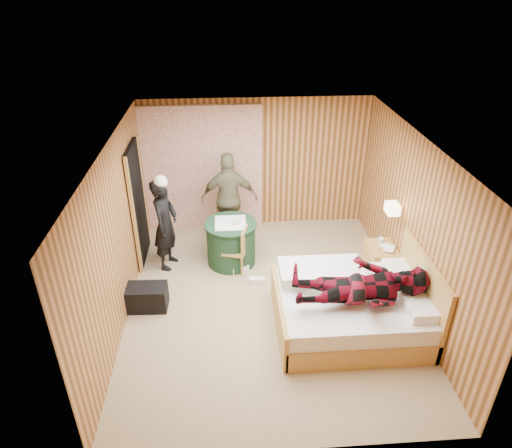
{
  "coord_description": "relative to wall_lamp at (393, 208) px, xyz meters",
  "views": [
    {
      "loc": [
        -0.57,
        -5.51,
        4.46
      ],
      "look_at": [
        -0.14,
        0.56,
        1.05
      ],
      "focal_mm": 32.0,
      "sensor_mm": 36.0,
      "label": 1
    }
  ],
  "objects": [
    {
      "name": "doorway",
      "position": [
        -3.98,
        0.95,
        -0.28
      ],
      "size": [
        0.06,
        0.9,
        2.05
      ],
      "primitive_type": "cube",
      "color": "black",
      "rests_on": "floor"
    },
    {
      "name": "round_table",
      "position": [
        -2.45,
        0.66,
        -0.91
      ],
      "size": [
        0.88,
        0.88,
        0.78
      ],
      "color": "#204528",
      "rests_on": "floor"
    },
    {
      "name": "sneaker_right",
      "position": [
        -2.06,
        -0.0,
        -1.24
      ],
      "size": [
        0.26,
        0.13,
        0.11
      ],
      "primitive_type": "cube",
      "rotation": [
        0.0,
        0.0,
        -0.13
      ],
      "color": "white",
      "rests_on": "floor"
    },
    {
      "name": "wall_right",
      "position": [
        0.18,
        -0.45,
        -0.05
      ],
      "size": [
        0.02,
        5.0,
        2.5
      ],
      "primitive_type": "cube",
      "color": "#C7854C",
      "rests_on": "floor"
    },
    {
      "name": "woman_standing",
      "position": [
        -3.52,
        0.65,
        -0.51
      ],
      "size": [
        0.52,
        0.66,
        1.59
      ],
      "primitive_type": "imported",
      "rotation": [
        0.0,
        0.0,
        1.3
      ],
      "color": "black",
      "rests_on": "floor"
    },
    {
      "name": "chair_near",
      "position": [
        -2.32,
        0.38,
        -0.82
      ],
      "size": [
        0.46,
        0.46,
        0.82
      ],
      "rotation": [
        0.0,
        0.0,
        -1.85
      ],
      "color": "tan",
      "rests_on": "floor"
    },
    {
      "name": "wall_lamp",
      "position": [
        0.0,
        0.0,
        0.0
      ],
      "size": [
        0.26,
        0.24,
        0.16
      ],
      "color": "gold",
      "rests_on": "wall_right"
    },
    {
      "name": "book_upper",
      "position": [
        -0.04,
        -0.01,
        -0.69
      ],
      "size": [
        0.25,
        0.28,
        0.02
      ],
      "primitive_type": "imported",
      "rotation": [
        0.0,
        0.0,
        -0.5
      ],
      "color": "white",
      "rests_on": "nightstand"
    },
    {
      "name": "duffel_bag",
      "position": [
        -3.77,
        -0.47,
        -1.11
      ],
      "size": [
        0.68,
        0.38,
        0.38
      ],
      "primitive_type": "cube",
      "rotation": [
        0.0,
        0.0,
        -0.03
      ],
      "color": "black",
      "rests_on": "floor"
    },
    {
      "name": "bed",
      "position": [
        -0.8,
        -1.07,
        -0.98
      ],
      "size": [
        2.05,
        1.61,
        1.11
      ],
      "color": "tan",
      "rests_on": "floor"
    },
    {
      "name": "sneaker_left",
      "position": [
        -2.31,
        0.34,
        -1.24
      ],
      "size": [
        0.3,
        0.18,
        0.13
      ],
      "primitive_type": "cube",
      "rotation": [
        0.0,
        0.0,
        0.26
      ],
      "color": "white",
      "rests_on": "floor"
    },
    {
      "name": "man_at_table",
      "position": [
        -2.45,
        1.4,
        -0.44
      ],
      "size": [
        1.02,
        0.44,
        1.72
      ],
      "primitive_type": "imported",
      "rotation": [
        0.0,
        0.0,
        3.13
      ],
      "color": "#686545",
      "rests_on": "floor"
    },
    {
      "name": "wall_back",
      "position": [
        -1.92,
        2.05,
        -0.05
      ],
      "size": [
        4.2,
        0.02,
        2.5
      ],
      "primitive_type": "cube",
      "color": "#C7854C",
      "rests_on": "floor"
    },
    {
      "name": "man_on_bed",
      "position": [
        -0.77,
        -1.3,
        -0.32
      ],
      "size": [
        0.86,
        0.67,
        1.77
      ],
      "primitive_type": "imported",
      "rotation": [
        0.0,
        1.57,
        0.0
      ],
      "color": "maroon",
      "rests_on": "bed"
    },
    {
      "name": "nightstand",
      "position": [
        -0.04,
        0.04,
        -1.0
      ],
      "size": [
        0.45,
        0.6,
        0.58
      ],
      "color": "tan",
      "rests_on": "floor"
    },
    {
      "name": "ceiling",
      "position": [
        -1.92,
        -0.45,
        1.2
      ],
      "size": [
        4.2,
        5.0,
        0.01
      ],
      "primitive_type": "cube",
      "color": "white",
      "rests_on": "wall_back"
    },
    {
      "name": "cup_table",
      "position": [
        -2.35,
        0.61,
        -0.47
      ],
      "size": [
        0.12,
        0.12,
        0.1
      ],
      "primitive_type": "imported",
      "rotation": [
        0.0,
        0.0,
        -0.0
      ],
      "color": "white",
      "rests_on": "round_table"
    },
    {
      "name": "book_lower",
      "position": [
        -0.04,
        -0.01,
        -0.71
      ],
      "size": [
        0.25,
        0.28,
        0.02
      ],
      "primitive_type": "imported",
      "rotation": [
        0.0,
        0.0,
        0.51
      ],
      "color": "white",
      "rests_on": "nightstand"
    },
    {
      "name": "curtain",
      "position": [
        -2.92,
        1.98,
        -0.1
      ],
      "size": [
        2.2,
        0.08,
        2.4
      ],
      "primitive_type": "cube",
      "color": "#F2E2D1",
      "rests_on": "floor"
    },
    {
      "name": "cup_nightstand",
      "position": [
        -0.04,
        0.17,
        -0.67
      ],
      "size": [
        0.1,
        0.1,
        0.09
      ],
      "primitive_type": "imported",
      "rotation": [
        0.0,
        0.0,
        -0.01
      ],
      "color": "white",
      "rests_on": "nightstand"
    },
    {
      "name": "floor",
      "position": [
        -1.92,
        -0.45,
        -1.3
      ],
      "size": [
        4.2,
        5.0,
        0.01
      ],
      "primitive_type": "cube",
      "color": "tan",
      "rests_on": "ground"
    },
    {
      "name": "chair_far",
      "position": [
        -2.46,
        1.36,
        -0.76
      ],
      "size": [
        0.48,
        0.48,
        0.93
      ],
      "rotation": [
        0.0,
        0.0,
        0.15
      ],
      "color": "tan",
      "rests_on": "floor"
    },
    {
      "name": "wall_left",
      "position": [
        -4.02,
        -0.45,
        -0.05
      ],
      "size": [
        0.02,
        5.0,
        2.5
      ],
      "primitive_type": "cube",
      "color": "#C7854C",
      "rests_on": "floor"
    }
  ]
}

